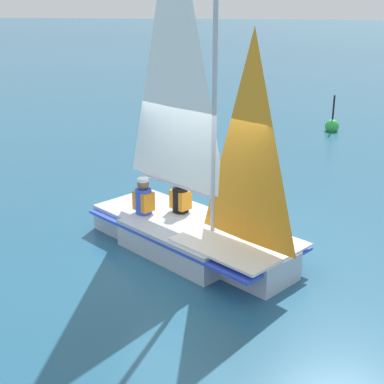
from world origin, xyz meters
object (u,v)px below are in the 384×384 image
sailboat_main (191,211)px  sailor_crew (144,206)px  buoy_marker (332,126)px  sailor_helm (181,204)px

sailboat_main → sailor_crew: (0.34, 0.94, -0.10)m
sailboat_main → buoy_marker: bearing=107.9°
sailboat_main → sailor_crew: size_ratio=5.06×
sailboat_main → sailor_crew: sailboat_main is taller
sailor_helm → buoy_marker: 9.98m
sailor_helm → sailor_crew: (-0.20, 0.65, 0.00)m
sailor_helm → buoy_marker: (9.37, -3.40, -0.45)m
sailor_crew → sailboat_main: bearing=15.4°
sailor_helm → buoy_marker: bearing=105.4°
sailor_helm → sailor_crew: 0.68m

